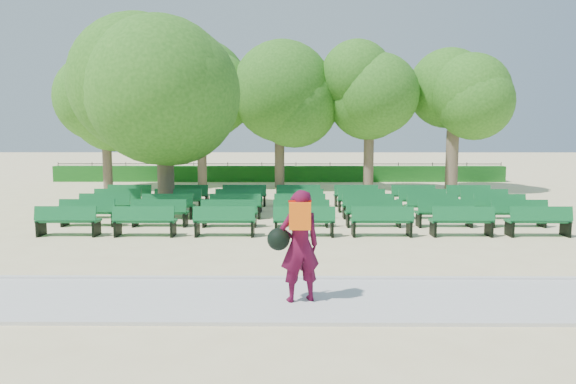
# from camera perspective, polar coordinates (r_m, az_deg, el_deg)

# --- Properties ---
(ground) EXTENTS (120.00, 120.00, 0.00)m
(ground) POSITION_cam_1_polar(r_m,az_deg,el_deg) (15.89, -2.32, -3.53)
(ground) COLOR beige
(paving) EXTENTS (30.00, 2.20, 0.06)m
(paving) POSITION_cam_1_polar(r_m,az_deg,el_deg) (8.71, -4.70, -11.86)
(paving) COLOR silver
(paving) RESTS_ON ground
(curb) EXTENTS (30.00, 0.12, 0.10)m
(curb) POSITION_cam_1_polar(r_m,az_deg,el_deg) (9.80, -4.09, -9.63)
(curb) COLOR silver
(curb) RESTS_ON ground
(hedge) EXTENTS (26.00, 0.70, 0.90)m
(hedge) POSITION_cam_1_polar(r_m,az_deg,el_deg) (29.73, -1.04, 2.04)
(hedge) COLOR #195E1A
(hedge) RESTS_ON ground
(fence) EXTENTS (26.00, 0.10, 1.02)m
(fence) POSITION_cam_1_polar(r_m,az_deg,el_deg) (30.17, -1.01, 1.25)
(fence) COLOR black
(fence) RESTS_ON ground
(tree_line) EXTENTS (21.80, 6.80, 7.04)m
(tree_line) POSITION_cam_1_polar(r_m,az_deg,el_deg) (25.79, -1.26, 0.35)
(tree_line) COLOR #34731E
(tree_line) RESTS_ON ground
(bench_array) EXTENTS (1.68, 0.59, 1.05)m
(bench_array) POSITION_cam_1_polar(r_m,az_deg,el_deg) (16.81, 1.44, -2.67)
(bench_array) COLOR #11622D
(bench_array) RESTS_ON ground
(tree_among) EXTENTS (4.92, 4.92, 6.73)m
(tree_among) POSITION_cam_1_polar(r_m,az_deg,el_deg) (18.57, -13.69, 11.62)
(tree_among) COLOR brown
(tree_among) RESTS_ON ground
(person) EXTENTS (0.90, 0.61, 1.82)m
(person) POSITION_cam_1_polar(r_m,az_deg,el_deg) (8.29, 1.11, -5.81)
(person) COLOR #4C0A26
(person) RESTS_ON ground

